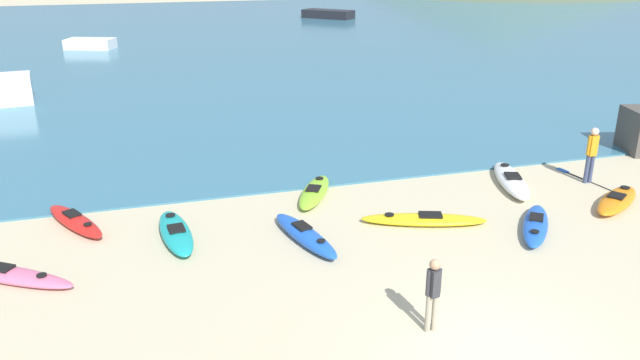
# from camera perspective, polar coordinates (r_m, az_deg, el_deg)

# --- Properties ---
(ground_plane) EXTENTS (400.00, 400.00, 0.00)m
(ground_plane) POSITION_cam_1_polar(r_m,az_deg,el_deg) (12.11, 16.22, -15.01)
(ground_plane) COLOR #C6B793
(bay_water) EXTENTS (160.00, 70.00, 0.06)m
(bay_water) POSITION_cam_1_polar(r_m,az_deg,el_deg) (52.69, -10.27, 12.75)
(bay_water) COLOR teal
(bay_water) RESTS_ON ground_plane
(kayak_on_sand_0) EXTENTS (1.27, 2.96, 0.40)m
(kayak_on_sand_0) POSITION_cam_1_polar(r_m,az_deg,el_deg) (15.52, -1.39, -5.04)
(kayak_on_sand_0) COLOR blue
(kayak_on_sand_0) RESTS_ON ground_plane
(kayak_on_sand_1) EXTENTS (3.37, 1.72, 0.29)m
(kayak_on_sand_1) POSITION_cam_1_polar(r_m,az_deg,el_deg) (16.71, 9.48, -3.59)
(kayak_on_sand_1) COLOR yellow
(kayak_on_sand_1) RESTS_ON ground_plane
(kayak_on_sand_2) EXTENTS (1.88, 2.74, 0.34)m
(kayak_on_sand_2) POSITION_cam_1_polar(r_m,az_deg,el_deg) (18.26, -0.51, -1.08)
(kayak_on_sand_2) COLOR #8CCC2D
(kayak_on_sand_2) RESTS_ON ground_plane
(kayak_on_sand_3) EXTENTS (0.97, 2.84, 0.37)m
(kayak_on_sand_3) POSITION_cam_1_polar(r_m,az_deg,el_deg) (16.09, -13.05, -4.70)
(kayak_on_sand_3) COLOR teal
(kayak_on_sand_3) RESTS_ON ground_plane
(kayak_on_sand_4) EXTENTS (3.22, 2.44, 0.32)m
(kayak_on_sand_4) POSITION_cam_1_polar(r_m,az_deg,el_deg) (15.45, -26.73, -7.71)
(kayak_on_sand_4) COLOR #E5668C
(kayak_on_sand_4) RESTS_ON ground_plane
(kayak_on_sand_5) EXTENTS (1.84, 2.74, 0.35)m
(kayak_on_sand_5) POSITION_cam_1_polar(r_m,az_deg,el_deg) (17.55, -21.49, -3.50)
(kayak_on_sand_5) COLOR red
(kayak_on_sand_5) RESTS_ON ground_plane
(kayak_on_sand_6) EXTENTS (2.61, 2.11, 0.38)m
(kayak_on_sand_6) POSITION_cam_1_polar(r_m,az_deg,el_deg) (19.51, 25.52, -1.68)
(kayak_on_sand_6) COLOR orange
(kayak_on_sand_6) RESTS_ON ground_plane
(kayak_on_sand_7) EXTENTS (1.78, 3.30, 0.41)m
(kayak_on_sand_7) POSITION_cam_1_polar(r_m,az_deg,el_deg) (19.95, 17.07, -0.01)
(kayak_on_sand_7) COLOR white
(kayak_on_sand_7) RESTS_ON ground_plane
(kayak_on_sand_8) EXTENTS (2.14, 2.57, 0.35)m
(kayak_on_sand_8) POSITION_cam_1_polar(r_m,az_deg,el_deg) (17.04, 19.11, -3.91)
(kayak_on_sand_8) COLOR blue
(kayak_on_sand_8) RESTS_ON ground_plane
(person_near_foreground) EXTENTS (0.31, 0.24, 1.52)m
(person_near_foreground) POSITION_cam_1_polar(r_m,az_deg,el_deg) (11.98, 10.30, -9.92)
(person_near_foreground) COLOR gray
(person_near_foreground) RESTS_ON ground_plane
(person_near_waterline) EXTENTS (0.36, 0.24, 1.77)m
(person_near_waterline) POSITION_cam_1_polar(r_m,az_deg,el_deg) (20.79, 23.59, 2.40)
(person_near_waterline) COLOR #384260
(person_near_waterline) RESTS_ON ground_plane
(moored_boat_1) EXTENTS (5.08, 5.12, 0.82)m
(moored_boat_1) POSITION_cam_1_polar(r_m,az_deg,el_deg) (65.63, 0.75, 14.93)
(moored_boat_1) COLOR black
(moored_boat_1) RESTS_ON bay_water
(moored_boat_2) EXTENTS (3.68, 2.80, 0.71)m
(moored_boat_2) POSITION_cam_1_polar(r_m,az_deg,el_deg) (48.24, -20.26, 11.61)
(moored_boat_2) COLOR white
(moored_boat_2) RESTS_ON bay_water
(loose_paddle) EXTENTS (0.53, 2.78, 0.03)m
(loose_paddle) POSITION_cam_1_polar(r_m,az_deg,el_deg) (21.15, 23.47, -0.16)
(loose_paddle) COLOR black
(loose_paddle) RESTS_ON ground_plane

